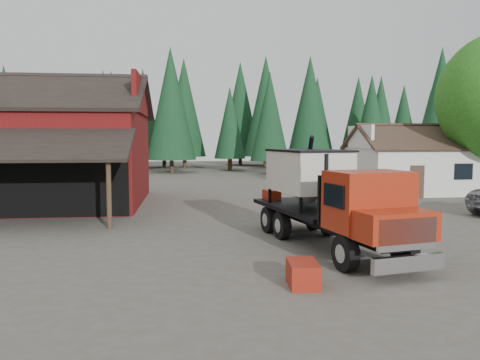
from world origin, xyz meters
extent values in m
plane|color=#4E493E|center=(0.00, 0.00, 0.00)|extent=(120.00, 120.00, 0.00)
cube|color=#5F0F12|center=(-11.00, 10.00, 2.50)|extent=(12.00, 10.00, 5.00)
cube|color=black|center=(-11.00, 7.50, 6.00)|extent=(12.80, 5.53, 2.35)
cube|color=black|center=(-11.00, 12.50, 6.00)|extent=(12.80, 5.53, 2.35)
cube|color=#5F0F12|center=(-5.00, 10.00, 6.00)|extent=(0.25, 7.00, 2.00)
cylinder|color=#382619|center=(-5.60, 2.10, 1.40)|extent=(0.20, 0.20, 2.80)
cube|color=silver|center=(13.00, 13.00, 1.50)|extent=(8.00, 6.00, 3.00)
cube|color=#38281E|center=(13.00, 11.50, 3.75)|extent=(8.60, 3.42, 1.80)
cube|color=#38281E|center=(13.00, 14.50, 3.75)|extent=(8.60, 3.42, 1.80)
cube|color=silver|center=(9.00, 13.00, 3.75)|extent=(0.20, 4.20, 1.50)
cube|color=silver|center=(17.00, 13.00, 3.75)|extent=(0.20, 4.20, 1.50)
cube|color=#38281E|center=(11.50, 9.98, 1.00)|extent=(0.90, 0.06, 2.00)
cube|color=black|center=(14.50, 9.98, 1.60)|extent=(1.20, 0.06, 1.00)
sphere|color=#186016|center=(15.80, 10.80, 5.00)|extent=(4.40, 4.40, 4.40)
cylinder|color=#382619|center=(6.00, 30.00, 0.80)|extent=(0.44, 0.44, 1.60)
cone|color=#11331C|center=(6.00, 30.00, 5.90)|extent=(3.96, 3.96, 9.00)
cylinder|color=#382619|center=(22.00, 26.00, 0.80)|extent=(0.44, 0.44, 1.60)
cone|color=#11331C|center=(22.00, 26.00, 6.90)|extent=(4.84, 4.84, 11.00)
cylinder|color=#382619|center=(-4.00, 34.00, 0.80)|extent=(0.44, 0.44, 1.60)
cone|color=#11331C|center=(-4.00, 34.00, 7.40)|extent=(5.28, 5.28, 12.00)
cylinder|color=black|center=(1.74, -4.91, 0.50)|extent=(0.51, 1.04, 1.00)
cylinder|color=black|center=(3.61, -4.53, 0.50)|extent=(0.51, 1.04, 1.00)
cylinder|color=black|center=(0.88, -0.66, 0.50)|extent=(0.51, 1.04, 1.00)
cylinder|color=black|center=(2.74, -0.28, 0.50)|extent=(0.51, 1.04, 1.00)
cylinder|color=black|center=(0.62, 0.58, 0.50)|extent=(0.51, 1.04, 1.00)
cylinder|color=black|center=(2.49, 0.96, 0.50)|extent=(0.51, 1.04, 1.00)
cube|color=black|center=(2.10, -1.89, 0.86)|extent=(2.53, 7.82, 0.36)
cube|color=silver|center=(2.95, -6.10, 0.50)|extent=(2.07, 0.57, 0.41)
cube|color=silver|center=(2.94, -6.01, 1.22)|extent=(1.70, 0.43, 0.81)
cube|color=maroon|center=(2.83, -5.48, 1.36)|extent=(2.23, 1.56, 0.77)
cube|color=maroon|center=(2.59, -4.33, 1.85)|extent=(2.43, 1.94, 1.67)
cube|color=black|center=(2.74, -5.03, 2.13)|extent=(1.88, 0.45, 0.81)
cylinder|color=black|center=(1.54, -3.71, 2.35)|extent=(0.15, 0.15, 1.63)
cube|color=black|center=(2.41, -3.44, 1.81)|extent=(2.19, 0.55, 1.45)
cube|color=black|center=(1.84, -0.65, 1.10)|extent=(3.31, 5.60, 0.14)
cube|color=beige|center=(1.84, -0.65, 2.44)|extent=(2.64, 3.34, 1.45)
cone|color=beige|center=(1.84, -0.65, 1.54)|extent=(2.35, 2.35, 0.63)
cube|color=black|center=(1.84, -0.65, 3.18)|extent=(2.74, 3.45, 0.07)
cylinder|color=black|center=(2.12, 0.70, 2.35)|extent=(0.28, 2.01, 2.76)
cube|color=maroon|center=(0.88, 1.37, 1.36)|extent=(0.68, 0.82, 0.41)
cylinder|color=silver|center=(3.50, -3.54, 0.77)|extent=(0.68, 0.99, 0.51)
cube|color=maroon|center=(0.28, -6.00, 0.30)|extent=(0.78, 1.15, 0.60)
camera|label=1|loc=(-2.56, -16.95, 3.59)|focal=35.00mm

